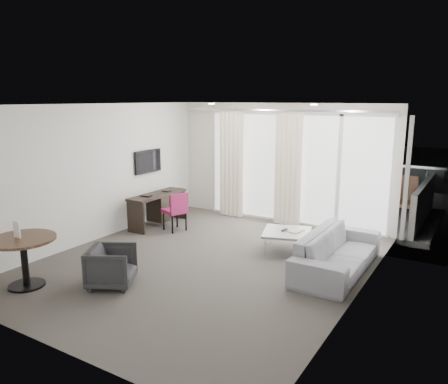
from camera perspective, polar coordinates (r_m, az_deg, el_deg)
The scene contains 27 objects.
floor at distance 7.42m, azimuth -2.44°, elevation -9.18°, with size 5.00×6.00×0.00m, color #48443F.
ceiling at distance 6.91m, azimuth -2.64°, elevation 11.34°, with size 5.00×6.00×0.00m, color white.
wall_left at distance 8.67m, azimuth -16.40°, elevation 2.39°, with size 0.00×6.00×2.60m, color silver.
wall_right at distance 6.05m, azimuth 17.53°, elevation -1.76°, with size 0.00×6.00×2.60m, color silver.
wall_front at distance 4.93m, azimuth -22.43°, elevation -5.26°, with size 5.00×0.00×2.60m, color silver.
window_panel at distance 9.53m, azimuth 9.04°, elevation 2.97°, with size 4.00×0.02×2.38m, color white, non-canonical shape.
window_frame at distance 9.52m, azimuth 9.01°, elevation 2.96°, with size 4.10×0.06×2.44m, color white, non-canonical shape.
curtain_left at distance 10.02m, azimuth 0.99°, elevation 3.56°, with size 0.60×0.20×2.38m, color white, non-canonical shape.
curtain_right at distance 9.40m, azimuth 8.38°, elevation 2.86°, with size 0.60×0.20×2.38m, color white, non-canonical shape.
curtain_track at distance 9.39m, azimuth 7.19°, elevation 10.55°, with size 4.80×0.04×0.04m, color #B2B2B7, non-canonical shape.
downlight_a at distance 8.74m, azimuth -1.66°, elevation 11.45°, with size 0.12×0.12×0.02m, color #FFE0B2.
downlight_b at distance 7.80m, azimuth 11.65°, elevation 11.12°, with size 0.12×0.12×0.02m, color #FFE0B2.
desk at distance 9.53m, azimuth -8.64°, elevation -2.27°, with size 0.46×1.48×0.69m, color black, non-canonical shape.
tv at distance 9.66m, azimuth -9.89°, elevation 3.95°, with size 0.05×0.80×0.50m, color black, non-canonical shape.
desk_chair at distance 9.09m, azimuth -6.48°, elevation -2.52°, with size 0.44×0.42×0.82m, color #921D50, non-canonical shape.
round_table at distance 7.03m, azimuth -24.59°, elevation -8.33°, with size 0.93×0.93×0.74m, color #422B1B, non-canonical shape.
menu_card at distance 6.95m, azimuth -25.34°, elevation -5.58°, with size 0.13×0.02×0.24m, color white, non-canonical shape.
tub_armchair at distance 6.66m, azimuth -14.47°, elevation -9.39°, with size 0.63×0.65×0.59m, color #28292B.
coffee_table at distance 7.96m, azimuth 8.21°, elevation -6.38°, with size 0.82×0.82×0.37m, color gray, non-canonical shape.
remote at distance 7.95m, azimuth 7.90°, elevation -5.06°, with size 0.04×0.14×0.02m, color black, non-canonical shape.
magazine at distance 7.94m, azimuth 9.29°, elevation -5.14°, with size 0.22×0.28×0.02m, color gray, non-canonical shape.
sofa at distance 7.19m, azimuth 14.63°, elevation -7.56°, with size 2.19×0.85×0.64m, color gray.
terrace_slab at distance 11.18m, azimuth 11.80°, elevation -2.39°, with size 5.60×3.00×0.12m, color #4D4D50.
rattan_chair_a at distance 10.90m, azimuth 13.35°, elevation -0.25°, with size 0.57×0.57×0.83m, color brown, non-canonical shape.
rattan_chair_b at distance 11.11m, azimuth 22.24°, elevation -0.44°, with size 0.61×0.61×0.90m, color brown, non-canonical shape.
rattan_table at distance 9.91m, azimuth 15.77°, elevation -2.71°, with size 0.46×0.46×0.46m, color brown, non-canonical shape.
balustrade at distance 12.41m, azimuth 14.18°, elevation 1.58°, with size 5.50×0.06×1.05m, color #B2B2B7, non-canonical shape.
Camera 1 is at (3.86, -5.73, 2.70)m, focal length 35.00 mm.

